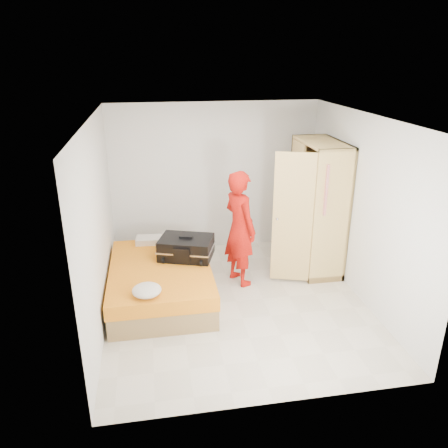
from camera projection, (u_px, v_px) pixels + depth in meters
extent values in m
plane|color=beige|center=(236.00, 301.00, 6.29)|extent=(4.00, 4.00, 0.00)
plane|color=white|center=(238.00, 118.00, 5.35)|extent=(4.00, 4.00, 0.00)
cube|color=white|center=(215.00, 178.00, 7.65)|extent=(3.60, 0.02, 2.60)
cube|color=white|center=(280.00, 292.00, 3.98)|extent=(3.60, 0.02, 2.60)
cube|color=white|center=(98.00, 225.00, 5.54)|extent=(0.02, 4.00, 2.60)
cube|color=white|center=(363.00, 209.00, 6.10)|extent=(0.02, 4.00, 2.60)
cube|color=olive|center=(161.00, 287.00, 6.36)|extent=(1.40, 2.00, 0.30)
cube|color=orange|center=(160.00, 272.00, 6.27)|extent=(1.42, 2.02, 0.20)
cube|color=#E1C36E|center=(334.00, 206.00, 7.01)|extent=(0.04, 1.20, 2.10)
cube|color=#E1C36E|center=(332.00, 219.00, 6.44)|extent=(0.58, 0.04, 2.10)
cube|color=#E1C36E|center=(305.00, 196.00, 7.50)|extent=(0.58, 0.04, 2.10)
cube|color=#E1C36E|center=(323.00, 142.00, 6.60)|extent=(0.58, 1.20, 0.04)
cube|color=tan|center=(313.00, 263.00, 7.34)|extent=(0.58, 1.20, 0.10)
cube|color=#E1C36E|center=(295.00, 202.00, 7.20)|extent=(0.04, 0.59, 2.00)
cube|color=#E1C36E|center=(293.00, 219.00, 6.45)|extent=(0.58, 0.21, 2.00)
cylinder|color=#B2B2B7|center=(322.00, 153.00, 6.65)|extent=(0.02, 1.10, 0.02)
imported|color=red|center=(240.00, 228.00, 6.54)|extent=(0.65, 0.76, 1.78)
cube|color=black|center=(186.00, 247.00, 6.47)|extent=(0.89, 0.75, 0.30)
cube|color=black|center=(186.00, 237.00, 6.40)|extent=(0.20, 0.11, 0.03)
ellipsoid|color=beige|center=(147.00, 290.00, 5.46)|extent=(0.37, 0.37, 0.14)
cube|color=beige|center=(153.00, 240.00, 6.99)|extent=(0.55, 0.31, 0.10)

